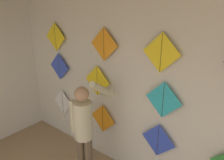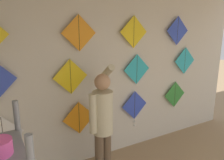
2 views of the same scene
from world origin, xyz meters
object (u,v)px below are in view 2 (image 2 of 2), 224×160
kite_2 (135,107)px  kite_6 (137,69)px  kite_7 (185,61)px  kite_5 (71,77)px  kite_11 (178,31)px  kite_3 (175,94)px  kite_1 (79,118)px  shopkeeper (102,120)px  kite_10 (134,32)px  kite_9 (79,33)px  kite_0 (3,138)px

kite_2 → kite_6: bearing=1.7°
kite_2 → kite_7: (1.17, 0.00, 0.73)m
kite_5 → kite_11: kite_11 is taller
kite_3 → kite_7: kite_7 is taller
kite_1 → kite_7: kite_7 is taller
shopkeeper → kite_10: bearing=18.3°
kite_6 → kite_11: (0.89, 0.00, 0.63)m
kite_5 → kite_10: 1.26m
kite_6 → kite_7: bearing=0.0°
kite_1 → kite_6: (1.07, 0.00, 0.66)m
kite_3 → kite_10: kite_10 is taller
kite_2 → kite_6: 0.67m
kite_5 → kite_9: 0.64m
kite_2 → kite_5: bearing=180.0°
kite_0 → kite_6: bearing=0.0°
kite_1 → kite_10: kite_10 is taller
kite_11 → kite_6: bearing=180.0°
shopkeeper → kite_5: (-0.23, 0.56, 0.51)m
kite_2 → kite_7: bearing=0.0°
shopkeeper → kite_2: (0.92, 0.56, -0.16)m
shopkeeper → kite_11: size_ratio=3.25×
kite_0 → kite_2: (2.10, 0.00, 0.04)m
kite_3 → kite_6: (-0.94, 0.00, 0.59)m
kite_1 → kite_10: (0.99, 0.00, 1.29)m
shopkeeper → kite_11: bearing=2.4°
kite_1 → kite_2: (1.04, -0.00, -0.01)m
kite_3 → kite_7: (0.20, 0.00, 0.66)m
shopkeeper → kite_2: bearing=16.7°
kite_6 → kite_7: 1.14m
kite_6 → kite_10: (-0.08, 0.00, 0.62)m
shopkeeper → kite_5: bearing=97.5°
kite_6 → kite_10: size_ratio=1.00×
kite_0 → kite_3: 3.07m
kite_1 → kite_9: kite_9 is taller
shopkeeper → kite_0: shopkeeper is taller
kite_0 → kite_11: (3.02, 0.00, 1.35)m
kite_2 → kite_6: kite_6 is taller
shopkeeper → kite_1: (-0.12, 0.56, -0.16)m
kite_10 → kite_0: bearing=-180.0°
kite_1 → kite_10: 1.62m
shopkeeper → kite_7: bearing=0.4°
kite_2 → kite_11: (0.92, 0.00, 1.30)m
shopkeeper → kite_1: shopkeeper is taller
kite_0 → kite_10: size_ratio=1.40×
kite_1 → kite_2: 1.04m
kite_7 → kite_9: (-2.16, 0.00, 0.56)m
kite_1 → kite_11: size_ratio=1.00×
kite_3 → kite_10: bearing=180.0°
kite_9 → kite_10: bearing=0.0°
kite_0 → kite_11: 3.30m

